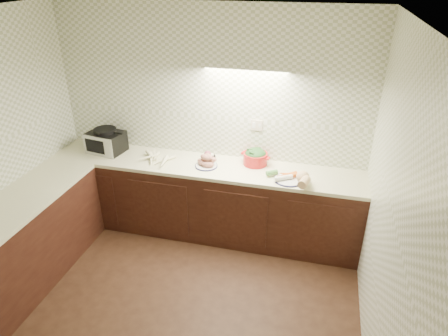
% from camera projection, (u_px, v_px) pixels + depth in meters
% --- Properties ---
extents(room, '(3.60, 3.60, 2.60)m').
position_uv_depth(room, '(140.00, 165.00, 2.89)').
color(room, black).
rests_on(room, ground).
extents(counter, '(3.60, 3.60, 0.90)m').
position_uv_depth(counter, '(119.00, 230.00, 4.17)').
color(counter, black).
rests_on(counter, ground).
extents(toaster_oven, '(0.45, 0.38, 0.29)m').
position_uv_depth(toaster_oven, '(106.00, 141.00, 4.77)').
color(toaster_oven, black).
rests_on(toaster_oven, counter).
extents(parsnip_pile, '(0.36, 0.40, 0.07)m').
position_uv_depth(parsnip_pile, '(156.00, 157.00, 4.63)').
color(parsnip_pile, '#F1EDC0').
rests_on(parsnip_pile, counter).
extents(sweet_potato_plate, '(0.26, 0.25, 0.15)m').
position_uv_depth(sweet_potato_plate, '(207.00, 161.00, 4.46)').
color(sweet_potato_plate, '#171642').
rests_on(sweet_potato_plate, counter).
extents(onion_bowl, '(0.15, 0.15, 0.12)m').
position_uv_depth(onion_bowl, '(209.00, 157.00, 4.60)').
color(onion_bowl, black).
rests_on(onion_bowl, counter).
extents(dutch_oven, '(0.34, 0.34, 0.19)m').
position_uv_depth(dutch_oven, '(255.00, 157.00, 4.49)').
color(dutch_oven, red).
rests_on(dutch_oven, counter).
extents(veg_plate, '(0.52, 0.36, 0.14)m').
position_uv_depth(veg_plate, '(295.00, 177.00, 4.14)').
color(veg_plate, '#171642').
rests_on(veg_plate, counter).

